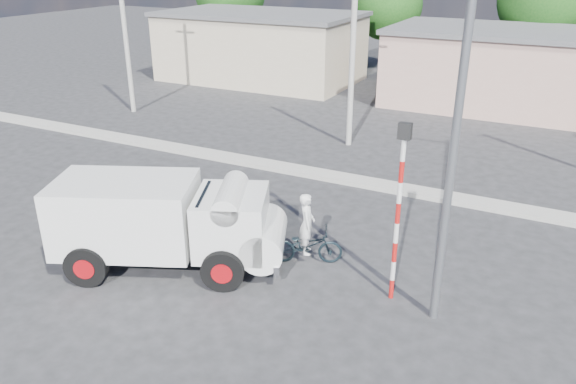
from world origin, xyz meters
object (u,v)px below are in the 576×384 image
at_px(bicycle, 307,245).
at_px(traffic_pole, 399,199).
at_px(cyclist, 307,234).
at_px(streetlight, 451,103).
at_px(truck, 170,221).

height_order(bicycle, traffic_pole, traffic_pole).
xyz_separation_m(cyclist, streetlight, (3.48, -0.90, 4.12)).
bearing_deg(streetlight, truck, -172.14).
xyz_separation_m(bicycle, cyclist, (0.00, 0.00, 0.34)).
xyz_separation_m(truck, bicycle, (3.04, 1.80, -0.83)).
distance_m(cyclist, streetlight, 5.47).
bearing_deg(cyclist, traffic_pole, -127.93).
height_order(truck, streetlight, streetlight).
bearing_deg(truck, traffic_pole, -11.45).
bearing_deg(traffic_pole, truck, -167.86).
bearing_deg(traffic_pole, streetlight, -17.73).
bearing_deg(streetlight, bicycle, 165.45).
bearing_deg(cyclist, bicycle, -0.00).
bearing_deg(bicycle, truck, 96.11).
bearing_deg(traffic_pole, bicycle, 166.65).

